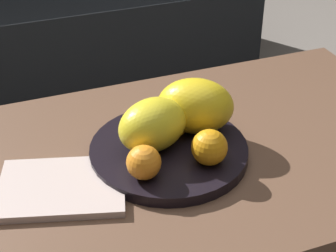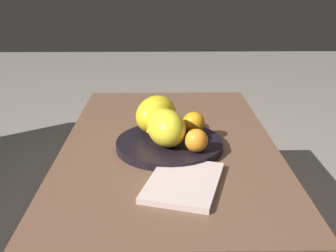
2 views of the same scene
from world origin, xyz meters
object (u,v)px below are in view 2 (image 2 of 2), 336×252
at_px(orange_front, 194,124).
at_px(magazine, 184,182).
at_px(coffee_table, 169,153).
at_px(melon_large_front, 166,128).
at_px(banana_bunch, 159,130).
at_px(fruit_bowl, 168,144).
at_px(melon_smaller_beside, 156,114).
at_px(orange_right, 196,140).

distance_m(orange_front, magazine, 0.30).
distance_m(coffee_table, magazine, 0.30).
xyz_separation_m(coffee_table, orange_front, (-0.00, -0.08, 0.11)).
distance_m(melon_large_front, orange_front, 0.13).
bearing_deg(banana_bunch, orange_front, -75.99).
bearing_deg(magazine, fruit_bowl, 25.09).
distance_m(banana_bunch, magazine, 0.28).
bearing_deg(melon_large_front, melon_smaller_beside, 16.07).
xyz_separation_m(melon_large_front, banana_bunch, (0.06, 0.02, -0.03)).
bearing_deg(orange_right, fruit_bowl, 45.27).
relative_size(fruit_bowl, melon_large_front, 2.17).
relative_size(fruit_bowl, orange_right, 4.88).
bearing_deg(magazine, melon_smaller_beside, 29.47).
height_order(coffee_table, banana_bunch, banana_bunch).
bearing_deg(coffee_table, magazine, -173.63).
xyz_separation_m(orange_front, orange_right, (-0.14, 0.00, -0.00)).
bearing_deg(fruit_bowl, magazine, -171.06).
distance_m(melon_smaller_beside, magazine, 0.34).
height_order(melon_smaller_beside, orange_front, melon_smaller_beside).
bearing_deg(melon_large_front, orange_right, -119.60).
relative_size(coffee_table, banana_bunch, 6.93).
bearing_deg(coffee_table, melon_large_front, 173.31).
distance_m(fruit_bowl, magazine, 0.24).
distance_m(melon_large_front, banana_bunch, 0.07).
height_order(coffee_table, magazine, magazine).
distance_m(melon_large_front, orange_right, 0.10).
bearing_deg(orange_right, orange_front, -1.10).
bearing_deg(orange_front, magazine, 170.74).
height_order(coffee_table, melon_smaller_beside, melon_smaller_beside).
xyz_separation_m(coffee_table, melon_large_front, (-0.09, 0.01, 0.13)).
relative_size(melon_large_front, magazine, 0.63).
relative_size(melon_smaller_beside, orange_front, 2.25).
relative_size(melon_smaller_beside, magazine, 0.67).
distance_m(fruit_bowl, melon_smaller_beside, 0.11).
height_order(fruit_bowl, orange_front, orange_front).
bearing_deg(coffee_table, melon_smaller_beside, 63.61).
distance_m(coffee_table, melon_smaller_beside, 0.14).
relative_size(melon_large_front, banana_bunch, 0.95).
bearing_deg(melon_large_front, magazine, -168.17).
distance_m(melon_large_front, magazine, 0.23).
xyz_separation_m(fruit_bowl, orange_right, (-0.08, -0.08, 0.05)).
height_order(orange_right, magazine, orange_right).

